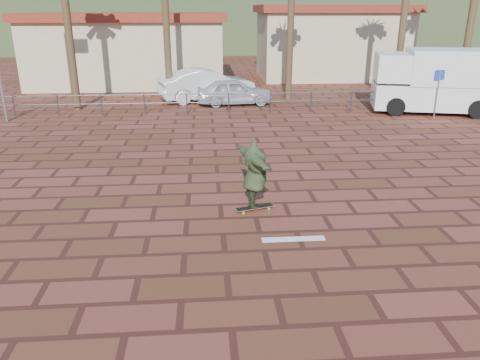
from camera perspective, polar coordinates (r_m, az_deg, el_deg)
name	(u,v)px	position (r m, az deg, el deg)	size (l,w,h in m)	color
ground	(256,217)	(11.39, 1.94, -4.57)	(120.00, 120.00, 0.00)	brown
paint_stripe	(293,239)	(10.42, 6.53, -7.16)	(1.40, 0.22, 0.01)	white
guardrail	(229,99)	(22.68, -1.38, 9.80)	(24.06, 0.06, 1.00)	#47494F
building_west	(129,49)	(32.73, -13.35, 15.32)	(12.60, 7.60, 4.50)	beige
building_east	(331,41)	(35.55, 11.00, 16.24)	(10.60, 6.60, 5.00)	beige
hill_front	(212,24)	(60.31, -3.47, 18.48)	(70.00, 18.00, 6.00)	#384C28
hill_back	(41,15)	(69.47, -23.05, 18.06)	(35.00, 14.00, 8.00)	#384C28
longboard	(255,208)	(11.72, 1.80, -3.38)	(1.02, 0.50, 0.10)	olive
skateboarder	(255,175)	(11.41, 1.84, 0.59)	(2.07, 0.56, 1.69)	#2C391F
campervan	(438,80)	(24.66, 22.97, 11.18)	(6.16, 3.72, 2.98)	white
car_silver	(234,92)	(24.86, -0.69, 10.71)	(1.59, 3.95, 1.35)	silver
car_white	(207,85)	(25.98, -4.05, 11.48)	(1.81, 5.20, 1.71)	silver
street_sign	(438,85)	(23.39, 23.04, 10.65)	(0.44, 0.06, 2.18)	gray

